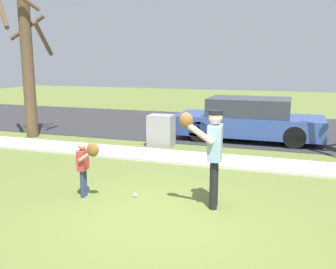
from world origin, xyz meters
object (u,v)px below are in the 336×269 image
Objects in this scene: street_tree_far at (27,57)px; person_child at (86,161)px; parked_wagon_blue at (249,120)px; utility_cabinet at (161,131)px; baseball at (135,195)px; person_adult at (212,148)px.

person_child is at bearing -43.01° from street_tree_far.
person_child is 6.50m from parked_wagon_blue.
person_child is at bearing -88.30° from utility_cabinet.
baseball is 7.30m from street_tree_far.
utility_cabinet is at bearing 85.11° from person_child.
person_adult is 22.71× the size of baseball.
baseball is 0.02× the size of street_tree_far.
person_child is at bearing 0.52° from person_adult.
utility_cabinet is 2.90m from parked_wagon_blue.
baseball is 4.21m from utility_cabinet.
street_tree_far is (-4.68, 4.36, 1.90)m from person_child.
baseball is 0.02× the size of parked_wagon_blue.
parked_wagon_blue is (6.86, 1.76, -1.94)m from street_tree_far.
utility_cabinet is 0.21× the size of parked_wagon_blue.
baseball is at bearing -76.81° from utility_cabinet.
street_tree_far reaches higher than baseball.
person_adult reaches higher than person_child.
person_child is 6.67m from street_tree_far.
person_child is 1.10m from baseball.
person_adult is 4.79m from utility_cabinet.
person_child is (-2.26, -0.28, -0.36)m from person_adult.
parked_wagon_blue is (2.31, 1.73, 0.19)m from utility_cabinet.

